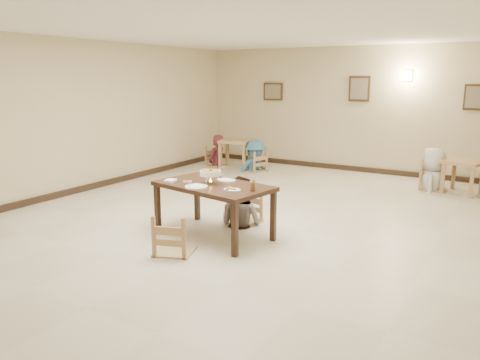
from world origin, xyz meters
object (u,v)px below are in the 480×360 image
Objects in this scene: bg_table_left at (235,145)px; bg_diner_a at (216,135)px; chair_near at (174,215)px; main_diner at (241,176)px; main_table at (213,190)px; chair_far at (245,195)px; bg_diner_c at (436,148)px; bg_chair_lr at (255,152)px; bg_table_right at (463,167)px; bg_diner_b at (255,140)px; drink_glass at (253,186)px; bg_chair_rl at (434,164)px; bg_chair_ll at (217,148)px; curry_warmer at (210,173)px.

bg_diner_a is at bearing 175.83° from bg_table_left.
main_diner is (0.12, 1.49, 0.26)m from chair_near.
chair_far is at bearing 95.32° from main_table.
chair_near is 0.59× the size of bg_diner_c.
chair_near is 5.62m from bg_chair_lr.
bg_diner_a is (-3.10, 3.95, 0.04)m from main_diner.
chair_far is 4.74m from bg_table_right.
bg_table_left is 0.59× the size of bg_diner_b.
chair_near is 0.63× the size of bg_diner_a.
bg_diner_b is (1.20, -0.11, -0.04)m from bg_diner_a.
bg_diner_a is 0.94× the size of bg_diner_c.
bg_chair_lr is (-4.62, -0.14, -0.04)m from bg_table_right.
bg_diner_a is (-3.73, 4.69, -0.02)m from drink_glass.
bg_diner_b is at bearing 118.87° from drink_glass.
bg_table_left is at bearing 84.72° from bg_chair_rl.
main_diner is at bearing 48.00° from bg_chair_lr.
main_diner is at bearing -114.71° from chair_near.
bg_diner_a is (-5.82, -0.04, 0.28)m from bg_table_right.
main_table is 5.20m from bg_table_left.
bg_chair_ll is 0.89× the size of bg_chair_rl.
bg_chair_ll is (-2.98, 5.44, -0.03)m from chair_near.
bg_diner_b reaches higher than curry_warmer.
bg_chair_ll is 0.97× the size of bg_chair_lr.
chair_far is 4.50m from bg_chair_rl.
main_diner is at bearing 82.43° from curry_warmer.
bg_chair_ll is (-5.82, -0.04, -0.05)m from bg_table_right.
drink_glass is (0.68, -0.06, 0.15)m from main_table.
bg_chair_rl is at bearing 1.64° from bg_table_left.
bg_chair_lr is (-1.78, 5.33, -0.02)m from chair_near.
bg_chair_lr is (0.60, -0.06, -0.10)m from bg_table_left.
bg_diner_b reaches higher than drink_glass.
drink_glass is at bearing 4.84° from main_table.
bg_table_left is 0.52× the size of bg_diner_c.
bg_diner_a is 1.06× the size of bg_diner_b.
bg_chair_rl is at bearing 92.35° from bg_diner_a.
bg_chair_rl reaches higher than chair_far.
bg_table_right is 0.65m from bg_diner_c.
bg_diner_c is (5.27, 0.09, 0.39)m from bg_chair_ll.
chair_far is at bearing -30.01° from bg_diner_c.
main_table is 4.89m from bg_chair_lr.
bg_chair_ll reaches higher than chair_far.
main_diner is 5.03m from bg_chair_ll.
bg_diner_a is (-5.27, -0.09, 0.27)m from bg_chair_rl.
drink_glass is 6.00m from bg_chair_ll.
bg_diner_b is (-2.53, 4.58, -0.07)m from drink_glass.
bg_table_right is at bearing -60.42° from bg_diner_b.
bg_diner_b is at bearing -91.46° from chair_near.
main_diner reaches higher than chair_near.
curry_warmer is 5.53m from bg_diner_a.
bg_table_left is at bearing 128.10° from main_table.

